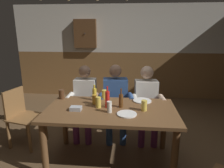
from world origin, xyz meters
name	(u,v)px	position (x,y,z in m)	size (l,w,h in m)	color
ground_plane	(112,156)	(0.00, 0.00, 0.00)	(6.67, 6.67, 0.00)	brown
back_wall_upper	(122,29)	(0.00, 2.76, 1.77)	(5.56, 0.12, 1.18)	beige
back_wall_wainscot	(121,74)	(0.00, 2.76, 0.59)	(5.56, 0.12, 1.18)	brown
dining_table	(111,117)	(0.00, -0.11, 0.66)	(1.67, 0.92, 0.77)	brown
person_0	(85,99)	(-0.50, 0.57, 0.65)	(0.49, 0.53, 1.19)	silver
person_1	(115,99)	(0.01, 0.58, 0.66)	(0.56, 0.56, 1.21)	#2D4C84
person_2	(146,100)	(0.51, 0.57, 0.66)	(0.52, 0.54, 1.20)	silver
chair_empty_near_left	(22,115)	(-1.41, 0.22, 0.48)	(0.53, 0.53, 0.88)	brown
condiment_caddy	(76,108)	(-0.43, -0.20, 0.79)	(0.14, 0.10, 0.05)	#B2B7BC
plate_0	(127,114)	(0.21, -0.27, 0.77)	(0.24, 0.24, 0.01)	white
plate_1	(142,101)	(0.42, 0.22, 0.77)	(0.26, 0.26, 0.01)	white
bottle_0	(94,94)	(-0.27, 0.20, 0.86)	(0.06, 0.06, 0.23)	gold
bottle_1	(107,99)	(-0.05, -0.06, 0.88)	(0.06, 0.06, 0.29)	red
bottle_2	(121,100)	(0.13, -0.04, 0.86)	(0.06, 0.06, 0.25)	#593314
pint_glass_0	(98,102)	(-0.17, -0.07, 0.84)	(0.07, 0.07, 0.14)	#E5C64C
pint_glass_1	(144,106)	(0.42, -0.13, 0.83)	(0.07, 0.07, 0.13)	#E5C64C
pint_glass_2	(95,100)	(-0.23, 0.04, 0.83)	(0.07, 0.07, 0.13)	gold
pint_glass_3	(62,94)	(-0.76, 0.22, 0.83)	(0.08, 0.08, 0.14)	#4C2D19
pint_glass_4	(104,94)	(-0.13, 0.28, 0.83)	(0.08, 0.08, 0.13)	#E5C64C
pint_glass_5	(109,107)	(-0.01, -0.22, 0.84)	(0.06, 0.06, 0.14)	white
wall_dart_cabinet	(85,34)	(-0.92, 2.63, 1.66)	(0.56, 0.15, 0.70)	brown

